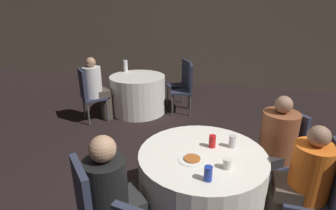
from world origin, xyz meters
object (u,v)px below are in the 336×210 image
at_px(person_black_shirt, 117,199).
at_px(soda_can_blue, 208,174).
at_px(chair_far_southwest, 88,91).
at_px(chair_far_northeast, 183,80).
at_px(chair_near_east, 321,187).
at_px(soda_can_red, 212,141).
at_px(person_orange_shirt, 299,184).
at_px(person_white_shirt, 98,89).
at_px(chair_far_east, 187,85).
at_px(table_far, 138,94).
at_px(table_near, 201,186).
at_px(chair_near_southwest, 95,208).
at_px(chair_near_northeast, 283,147).
at_px(person_floral_shirt, 272,147).
at_px(soda_can_silver, 232,141).
at_px(pizza_plate_near, 192,159).
at_px(bottle_far, 125,66).

height_order(person_black_shirt, soda_can_blue, person_black_shirt).
bearing_deg(soda_can_blue, chair_far_southwest, 136.85).
xyz_separation_m(chair_far_northeast, soda_can_blue, (0.90, -3.42, 0.22)).
distance_m(chair_near_east, soda_can_red, 0.98).
bearing_deg(person_orange_shirt, chair_far_southwest, 60.47).
height_order(person_white_shirt, soda_can_red, person_white_shirt).
xyz_separation_m(chair_far_east, person_white_shirt, (-1.50, -0.73, 0.01)).
distance_m(table_far, person_orange_shirt, 3.50).
distance_m(chair_near_east, soda_can_blue, 1.02).
relative_size(chair_far_northeast, person_orange_shirt, 0.86).
xyz_separation_m(table_near, chair_far_southwest, (-2.28, 1.84, 0.21)).
relative_size(chair_near_southwest, soda_can_red, 8.01).
xyz_separation_m(chair_near_northeast, person_floral_shirt, (-0.13, -0.10, 0.03)).
bearing_deg(soda_can_red, chair_far_southwest, 144.15).
distance_m(chair_far_east, soda_can_silver, 2.68).
bearing_deg(pizza_plate_near, chair_near_east, 5.85).
height_order(chair_far_east, person_floral_shirt, person_floral_shirt).
relative_size(soda_can_red, bottle_far, 0.52).
xyz_separation_m(person_floral_shirt, person_orange_shirt, (0.16, -0.54, -0.04)).
bearing_deg(person_white_shirt, person_floral_shirt, 19.66).
bearing_deg(table_near, chair_far_southwest, 141.18).
bearing_deg(table_near, person_white_shirt, 137.79).
bearing_deg(soda_can_silver, soda_can_red, -165.75).
relative_size(chair_near_southwest, chair_near_east, 1.00).
height_order(chair_near_southwest, person_orange_shirt, person_orange_shirt).
xyz_separation_m(chair_near_northeast, person_black_shirt, (-1.40, -1.21, 0.01)).
distance_m(chair_far_east, person_black_shirt, 3.28).
distance_m(chair_near_southwest, pizza_plate_near, 0.88).
height_order(chair_far_east, chair_far_southwest, same).
height_order(table_far, chair_near_east, chair_near_east).
bearing_deg(chair_far_east, soda_can_silver, -171.67).
bearing_deg(chair_near_east, person_floral_shirt, 33.17).
xyz_separation_m(person_white_shirt, soda_can_silver, (2.41, -1.77, 0.21)).
xyz_separation_m(person_black_shirt, bottle_far, (-1.35, 3.36, 0.27)).
distance_m(chair_near_east, person_white_shirt, 3.74).
height_order(person_black_shirt, pizza_plate_near, person_black_shirt).
distance_m(person_floral_shirt, person_orange_shirt, 0.56).
bearing_deg(table_far, person_black_shirt, -72.10).
bearing_deg(chair_near_northeast, person_floral_shirt, 90.00).
relative_size(person_orange_shirt, person_black_shirt, 0.98).
bearing_deg(chair_far_northeast, soda_can_blue, 160.17).
xyz_separation_m(chair_near_northeast, chair_far_southwest, (-3.09, 1.22, 0.00)).
bearing_deg(person_floral_shirt, person_black_shirt, 93.82).
xyz_separation_m(chair_far_east, chair_far_southwest, (-1.63, -0.85, 0.00)).
bearing_deg(chair_far_east, soda_can_blue, -178.05).
xyz_separation_m(chair_far_east, soda_can_blue, (0.75, -3.07, 0.22)).
relative_size(person_floral_shirt, person_orange_shirt, 1.04).
xyz_separation_m(table_far, chair_far_northeast, (0.79, 0.54, 0.21)).
bearing_deg(chair_far_east, soda_can_red, -175.78).
height_order(person_floral_shirt, person_white_shirt, person_white_shirt).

